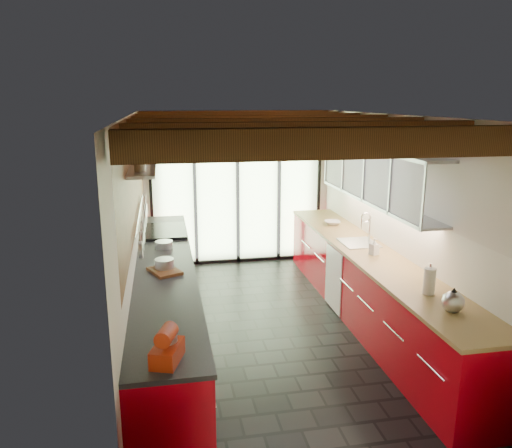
{
  "coord_description": "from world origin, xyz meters",
  "views": [
    {
      "loc": [
        -1.24,
        -5.6,
        2.78
      ],
      "look_at": [
        -0.11,
        0.4,
        1.25
      ],
      "focal_mm": 35.0,
      "sensor_mm": 36.0,
      "label": 1
    }
  ],
  "objects_px": {
    "stand_mixer": "(167,347)",
    "kettle": "(453,301)",
    "soap_bottle": "(374,247)",
    "paper_towel": "(429,281)",
    "bowl": "(332,223)"
  },
  "relations": [
    {
      "from": "stand_mixer",
      "to": "bowl",
      "type": "xyz_separation_m",
      "value": [
        2.54,
        3.69,
        -0.08
      ]
    },
    {
      "from": "stand_mixer",
      "to": "soap_bottle",
      "type": "distance_m",
      "value": 3.32
    },
    {
      "from": "paper_towel",
      "to": "soap_bottle",
      "type": "bearing_deg",
      "value": 90.0
    },
    {
      "from": "paper_towel",
      "to": "bowl",
      "type": "xyz_separation_m",
      "value": [
        0.0,
        2.85,
        -0.1
      ]
    },
    {
      "from": "stand_mixer",
      "to": "soap_bottle",
      "type": "relative_size",
      "value": 1.72
    },
    {
      "from": "stand_mixer",
      "to": "kettle",
      "type": "bearing_deg",
      "value": 9.34
    },
    {
      "from": "stand_mixer",
      "to": "bowl",
      "type": "bearing_deg",
      "value": 55.44
    },
    {
      "from": "kettle",
      "to": "bowl",
      "type": "height_order",
      "value": "kettle"
    },
    {
      "from": "stand_mixer",
      "to": "kettle",
      "type": "distance_m",
      "value": 2.57
    },
    {
      "from": "soap_bottle",
      "to": "paper_towel",
      "type": "bearing_deg",
      "value": -90.0
    },
    {
      "from": "paper_towel",
      "to": "soap_bottle",
      "type": "height_order",
      "value": "paper_towel"
    },
    {
      "from": "stand_mixer",
      "to": "kettle",
      "type": "height_order",
      "value": "stand_mixer"
    },
    {
      "from": "soap_bottle",
      "to": "kettle",
      "type": "bearing_deg",
      "value": -90.0
    },
    {
      "from": "stand_mixer",
      "to": "soap_bottle",
      "type": "bearing_deg",
      "value": 40.14
    },
    {
      "from": "soap_bottle",
      "to": "bowl",
      "type": "bearing_deg",
      "value": 90.0
    }
  ]
}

